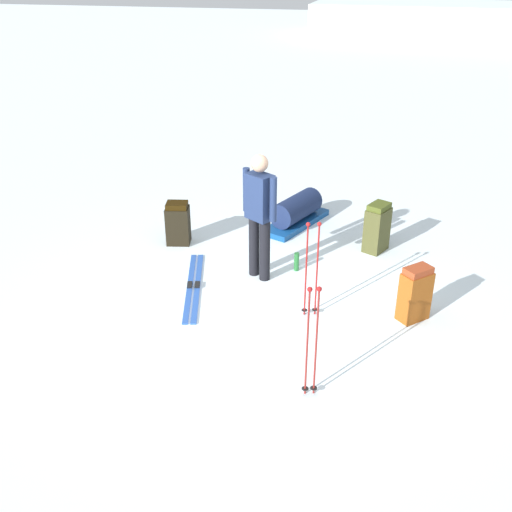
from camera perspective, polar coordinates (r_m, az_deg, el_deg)
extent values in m
plane|color=white|center=(7.44, 0.00, -4.80)|extent=(80.00, 80.00, 0.00)
cube|color=white|center=(32.74, 17.60, 20.55)|extent=(13.00, 5.68, 1.60)
cylinder|color=black|center=(7.83, 0.84, 0.53)|extent=(0.14, 0.14, 0.85)
cylinder|color=black|center=(7.96, -0.18, 0.99)|extent=(0.14, 0.14, 0.85)
cube|color=navy|center=(7.60, 0.34, 5.66)|extent=(0.40, 0.37, 0.60)
cylinder|color=navy|center=(7.43, 1.65, 5.39)|extent=(0.09, 0.09, 0.58)
cylinder|color=navy|center=(7.75, -0.92, 6.33)|extent=(0.09, 0.09, 0.58)
sphere|color=tan|center=(7.45, 0.35, 8.81)|extent=(0.22, 0.22, 0.22)
cube|color=#2B56AE|center=(7.89, -6.32, -2.88)|extent=(0.50, 1.74, 0.02)
cube|color=black|center=(7.87, -6.33, -2.73)|extent=(0.10, 0.15, 0.03)
cube|color=#2B56AE|center=(7.88, -5.59, -2.87)|extent=(0.50, 1.74, 0.02)
cube|color=black|center=(7.87, -5.60, -2.72)|extent=(0.10, 0.15, 0.03)
cube|color=#464723|center=(8.83, 11.42, 2.45)|extent=(0.39, 0.44, 0.65)
cube|color=#454F1B|center=(8.68, 11.64, 4.63)|extent=(0.35, 0.40, 0.08)
cube|color=black|center=(8.97, -7.42, 2.89)|extent=(0.38, 0.33, 0.57)
cube|color=black|center=(8.84, -7.55, 4.81)|extent=(0.35, 0.30, 0.08)
cube|color=#924815|center=(7.29, 14.86, -3.74)|extent=(0.41, 0.40, 0.61)
cube|color=#9A3B1D|center=(7.12, 15.18, -1.35)|extent=(0.37, 0.36, 0.08)
cylinder|color=maroon|center=(7.01, 4.78, -1.55)|extent=(0.02, 0.02, 1.16)
sphere|color=#A51919|center=(6.74, 4.98, 3.01)|extent=(0.05, 0.05, 0.05)
cylinder|color=black|center=(7.27, 4.62, -5.15)|extent=(0.07, 0.07, 0.01)
cylinder|color=maroon|center=(7.03, 5.81, -1.51)|extent=(0.02, 0.02, 1.16)
sphere|color=#A51919|center=(6.76, 6.05, 3.04)|extent=(0.05, 0.05, 0.05)
cylinder|color=black|center=(7.29, 5.62, -5.10)|extent=(0.07, 0.07, 0.01)
cylinder|color=maroon|center=(5.78, 4.89, -8.44)|extent=(0.02, 0.02, 1.17)
sphere|color=#A51919|center=(5.44, 5.14, -3.18)|extent=(0.05, 0.05, 0.05)
cylinder|color=black|center=(6.10, 4.69, -12.45)|extent=(0.07, 0.07, 0.01)
cylinder|color=maroon|center=(5.79, 5.74, -8.39)|extent=(0.02, 0.02, 1.17)
sphere|color=#A51919|center=(5.46, 6.04, -3.14)|extent=(0.05, 0.05, 0.05)
cylinder|color=black|center=(6.11, 5.51, -12.39)|extent=(0.07, 0.07, 0.01)
cube|color=navy|center=(9.62, 3.82, 3.24)|extent=(0.95, 1.40, 0.09)
cylinder|color=#19254A|center=(9.52, 3.86, 4.59)|extent=(0.74, 1.02, 0.40)
cylinder|color=#246A2F|center=(8.20, 3.88, -0.55)|extent=(0.07, 0.07, 0.26)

